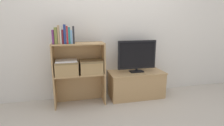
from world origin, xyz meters
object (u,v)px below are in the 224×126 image
object	(u,v)px
book_navy	(65,34)
book_teal	(69,35)
book_ivory	(61,35)
tv	(137,55)
book_tan	(59,35)
storage_basket_left	(67,67)
book_crimson	(67,35)
book_charcoal	(73,35)
storage_basket_right	(91,66)
book_plum	(53,37)
laptop	(66,61)
book_maroon	(63,37)
tv_stand	(136,84)
book_skyblue	(71,37)
book_olive	(56,36)

from	to	relation	value
book_navy	book_teal	world-z (taller)	book_navy
book_ivory	book_navy	distance (m)	0.05
tv	book_tan	distance (m)	1.25
book_ivory	storage_basket_left	xyz separation A→B (m)	(0.05, 0.03, -0.47)
book_navy	book_crimson	distance (m)	0.03
book_charcoal	storage_basket_right	world-z (taller)	book_charcoal
book_plum	storage_basket_right	size ratio (longest dim) A/B	0.57
book_crimson	storage_basket_left	bearing A→B (deg)	138.70
book_teal	laptop	world-z (taller)	book_teal
book_navy	book_maroon	bearing A→B (deg)	-180.00
book_crimson	storage_basket_left	distance (m)	0.47
tv_stand	book_ivory	bearing A→B (deg)	-174.83
laptop	book_charcoal	bearing A→B (deg)	-13.82
book_ivory	book_charcoal	size ratio (longest dim) A/B	0.99
book_navy	book_teal	bearing A→B (deg)	-0.00
book_ivory	laptop	xyz separation A→B (m)	(0.05, 0.03, -0.37)
book_navy	storage_basket_left	xyz separation A→B (m)	(-0.00, 0.03, -0.48)
tv	book_plum	xyz separation A→B (m)	(-1.26, -0.10, 0.33)
book_skyblue	book_maroon	bearing A→B (deg)	-180.00
book_charcoal	book_navy	bearing A→B (deg)	180.00
book_charcoal	book_maroon	bearing A→B (deg)	180.00
book_maroon	book_skyblue	world-z (taller)	book_maroon
book_ivory	tv_stand	bearing A→B (deg)	5.17
book_olive	book_plum	bearing A→B (deg)	180.00
book_plum	book_maroon	size ratio (longest dim) A/B	1.00
book_teal	storage_basket_left	distance (m)	0.46
book_olive	book_teal	bearing A→B (deg)	0.00
tv_stand	book_navy	size ratio (longest dim) A/B	3.50
book_plum	book_teal	bearing A→B (deg)	0.00
storage_basket_left	laptop	xyz separation A→B (m)	(-0.00, -0.00, 0.10)
book_maroon	laptop	xyz separation A→B (m)	(0.03, 0.03, -0.34)
tv	book_teal	bearing A→B (deg)	-174.36
book_crimson	book_charcoal	distance (m)	0.08
tv_stand	book_teal	world-z (taller)	book_teal
laptop	book_tan	bearing A→B (deg)	-160.16
tv_stand	laptop	world-z (taller)	laptop
book_skyblue	storage_basket_left	size ratio (longest dim) A/B	0.55
book_navy	storage_basket_right	world-z (taller)	book_navy
book_ivory	book_teal	xyz separation A→B (m)	(0.11, 0.00, -0.01)
book_teal	storage_basket_right	size ratio (longest dim) A/B	0.67
book_plum	book_charcoal	xyz separation A→B (m)	(0.27, 0.00, 0.02)
book_plum	book_tan	bearing A→B (deg)	-0.00
book_ivory	book_skyblue	size ratio (longest dim) A/B	1.30
book_crimson	laptop	distance (m)	0.37
book_teal	tv	bearing A→B (deg)	5.64
book_ivory	book_crimson	distance (m)	0.09
book_olive	book_maroon	bearing A→B (deg)	0.00
book_olive	book_ivory	xyz separation A→B (m)	(0.06, -0.00, 0.01)
book_olive	book_navy	bearing A→B (deg)	0.00
book_ivory	storage_basket_right	bearing A→B (deg)	4.05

